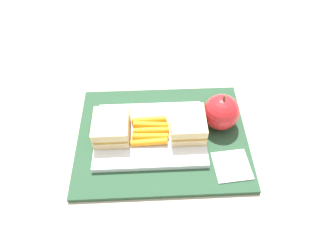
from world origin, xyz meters
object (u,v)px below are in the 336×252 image
at_px(sandwich_half_right, 188,125).
at_px(sandwich_half_left, 112,127).
at_px(food_tray, 150,134).
at_px(apple, 221,112).
at_px(carrot_sticks_bundle, 150,131).
at_px(paper_napkin, 232,166).

bearing_deg(sandwich_half_right, sandwich_half_left, 180.00).
relative_size(food_tray, sandwich_half_left, 2.88).
bearing_deg(food_tray, sandwich_half_right, 0.00).
bearing_deg(apple, food_tray, -169.86).
bearing_deg(food_tray, sandwich_half_left, 180.00).
distance_m(sandwich_half_right, apple, 0.08).
relative_size(sandwich_half_right, carrot_sticks_bundle, 1.01).
height_order(carrot_sticks_bundle, paper_napkin, carrot_sticks_bundle).
height_order(sandwich_half_left, sandwich_half_right, same).
bearing_deg(carrot_sticks_bundle, apple, 10.18).
bearing_deg(food_tray, apple, 10.14).
distance_m(carrot_sticks_bundle, apple, 0.15).
distance_m(food_tray, apple, 0.16).
bearing_deg(paper_napkin, sandwich_half_right, 134.90).
distance_m(sandwich_half_right, paper_napkin, 0.12).
bearing_deg(sandwich_half_right, apple, 20.30).
bearing_deg(sandwich_half_right, carrot_sticks_bundle, -179.93).
distance_m(sandwich_half_left, carrot_sticks_bundle, 0.08).
height_order(food_tray, carrot_sticks_bundle, carrot_sticks_bundle).
distance_m(sandwich_half_left, apple, 0.23).
distance_m(sandwich_half_right, carrot_sticks_bundle, 0.08).
bearing_deg(sandwich_half_left, sandwich_half_right, 0.00).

